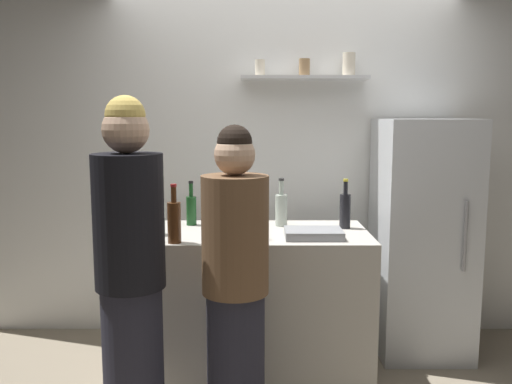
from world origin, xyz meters
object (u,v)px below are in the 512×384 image
Objects in this scene: utensil_holder at (255,230)px; person_blonde at (132,277)px; baking_pan at (314,234)px; wine_bottle_pale_glass at (282,208)px; wine_bottle_dark_glass at (346,210)px; wine_bottle_green_glass at (192,209)px; refrigerator at (423,237)px; person_brown_jacket at (236,286)px; wine_bottle_amber_glass at (175,221)px; water_bottle_plastic at (160,217)px.

utensil_holder is 0.12× the size of person_blonde.
baking_pan is 0.19× the size of person_blonde.
wine_bottle_pale_glass is 1.24m from person_blonde.
baking_pan is at bearing -130.09° from wine_bottle_dark_glass.
utensil_holder is 0.74× the size of wine_bottle_green_glass.
refrigerator is 1.31m from utensil_holder.
wine_bottle_pale_glass is at bearing -169.20° from refrigerator.
wine_bottle_dark_glass is 0.20× the size of person_brown_jacket.
refrigerator is 1.77m from wine_bottle_amber_glass.
refrigerator is 6.70× the size of water_bottle_plastic.
water_bottle_plastic is (-0.58, 0.12, 0.05)m from utensil_holder.
person_blonde is at bearing -147.94° from baking_pan.
wine_bottle_amber_glass is (-0.81, -0.13, 0.10)m from baking_pan.
wine_bottle_green_glass is at bearing 85.99° from wine_bottle_amber_glass.
wine_bottle_amber_glass is (-0.45, -0.09, 0.07)m from utensil_holder.
refrigerator is at bearing 24.44° from wine_bottle_dark_glass.
person_blonde is (-0.02, -0.68, -0.17)m from water_bottle_plastic.
wine_bottle_dark_glass is at bearing 86.63° from person_brown_jacket.
wine_bottle_amber_glass is 1.07× the size of wine_bottle_pale_glass.
wine_bottle_amber_glass is at bearing -142.48° from wine_bottle_pale_glass.
wine_bottle_green_glass reaches higher than utensil_holder.
baking_pan is 1.08× the size of wine_bottle_pale_glass.
wine_bottle_dark_glass reaches higher than utensil_holder.
utensil_holder is at bearing -114.10° from wine_bottle_pale_glass.
wine_bottle_dark_glass is at bearing 49.91° from baking_pan.
wine_bottle_amber_glass is at bearing -94.01° from wine_bottle_green_glass.
baking_pan is 1.40× the size of water_bottle_plastic.
water_bottle_plastic is at bearing -170.52° from wine_bottle_dark_glass.
baking_pan is at bearing -4.87° from water_bottle_plastic.
person_brown_jacket is (0.32, -0.87, -0.25)m from wine_bottle_green_glass.
refrigerator reaches higher than utensil_holder.
utensil_holder is (-1.16, -0.58, 0.17)m from refrigerator.
wine_bottle_pale_glass is (-0.99, -0.19, 0.23)m from refrigerator.
water_bottle_plastic is (-1.16, -0.19, -0.01)m from wine_bottle_dark_glass.
utensil_holder is at bearing -151.41° from wine_bottle_dark_glass.
wine_bottle_amber_glass is 1.15× the size of wine_bottle_green_glass.
wine_bottle_dark_glass is 1.32× the size of water_bottle_plastic.
wine_bottle_amber_glass is 1.39× the size of water_bottle_plastic.
wine_bottle_amber_glass is at bearing -168.75° from utensil_holder.
refrigerator is at bearing 10.80° from wine_bottle_pale_glass.
water_bottle_plastic is at bearing -176.91° from person_blonde.
wine_bottle_dark_glass is 0.18× the size of person_blonde.
person_brown_jacket is (-0.45, -0.49, -0.17)m from baking_pan.
utensil_holder is 0.60m from wine_bottle_green_glass.
wine_bottle_pale_glass reaches higher than utensil_holder.
wine_bottle_green_glass is (-1.00, 0.11, -0.01)m from wine_bottle_dark_glass.
wine_bottle_amber_glass reaches higher than water_bottle_plastic.
person_blonde is at bearing -91.66° from water_bottle_plastic.
water_bottle_plastic is (-1.74, -0.46, 0.22)m from refrigerator.
wine_bottle_amber_glass is 0.21× the size of person_brown_jacket.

